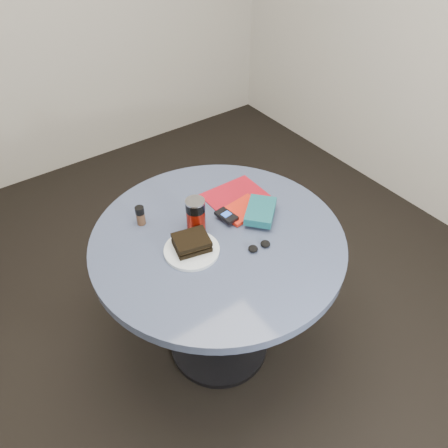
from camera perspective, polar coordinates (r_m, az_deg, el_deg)
ground at (r=2.29m, az=-0.63°, el=-15.44°), size 4.00×4.00×0.00m
table at (r=1.82m, az=-0.77°, el=-5.38°), size 1.00×1.00×0.75m
plate at (r=1.65m, az=-4.23°, el=-3.44°), size 0.28×0.28×0.01m
sandwich at (r=1.64m, az=-4.26°, el=-2.41°), size 0.15×0.14×0.05m
soda_can at (r=1.70m, az=-3.72°, el=1.17°), size 0.10×0.10×0.14m
pepper_grinder at (r=1.77m, az=-10.87°, el=1.11°), size 0.04×0.04×0.08m
magazine at (r=1.90m, az=1.42°, el=3.74°), size 0.25×0.19×0.00m
red_book at (r=1.81m, az=2.44°, el=1.87°), size 0.19×0.14×0.01m
novel at (r=1.77m, az=4.79°, el=1.70°), size 0.20×0.19×0.03m
mp3_player at (r=1.76m, az=0.31°, el=1.10°), size 0.06×0.10×0.02m
headphones at (r=1.66m, az=4.62°, el=-2.91°), size 0.10×0.05×0.02m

